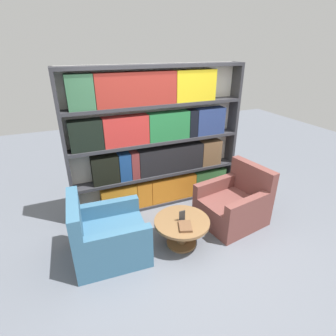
{
  "coord_description": "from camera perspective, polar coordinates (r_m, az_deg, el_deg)",
  "views": [
    {
      "loc": [
        -1.43,
        -2.43,
        2.6
      ],
      "look_at": [
        -0.09,
        0.74,
        0.99
      ],
      "focal_mm": 28.0,
      "sensor_mm": 36.0,
      "label": 1
    }
  ],
  "objects": [
    {
      "name": "table_sign",
      "position": [
        3.67,
        3.08,
        -10.48
      ],
      "size": [
        0.09,
        0.06,
        0.16
      ],
      "color": "black",
      "rests_on": "coffee_table"
    },
    {
      "name": "armchair_left",
      "position": [
        3.68,
        -13.15,
        -14.47
      ],
      "size": [
        0.98,
        0.88,
        0.92
      ],
      "rotation": [
        0.0,
        0.0,
        1.51
      ],
      "color": "#386684",
      "rests_on": "ground_plane"
    },
    {
      "name": "armchair_right",
      "position": [
        4.35,
        14.16,
        -7.71
      ],
      "size": [
        1.06,
        0.97,
        0.92
      ],
      "rotation": [
        0.0,
        0.0,
        -1.41
      ],
      "color": "brown",
      "rests_on": "ground_plane"
    },
    {
      "name": "ground_plane",
      "position": [
        3.83,
        5.91,
        -17.83
      ],
      "size": [
        14.0,
        14.0,
        0.0
      ],
      "primitive_type": "plane",
      "color": "slate"
    },
    {
      "name": "bookshelf",
      "position": [
        4.33,
        -2.38,
        5.74
      ],
      "size": [
        2.92,
        0.3,
        2.36
      ],
      "color": "silver",
      "rests_on": "ground_plane"
    },
    {
      "name": "stray_book",
      "position": [
        3.57,
        3.78,
        -12.55
      ],
      "size": [
        0.23,
        0.27,
        0.04
      ],
      "color": "brown",
      "rests_on": "coffee_table"
    },
    {
      "name": "coffee_table",
      "position": [
        3.77,
        3.02,
        -12.72
      ],
      "size": [
        0.78,
        0.78,
        0.4
      ],
      "color": "brown",
      "rests_on": "ground_plane"
    }
  ]
}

